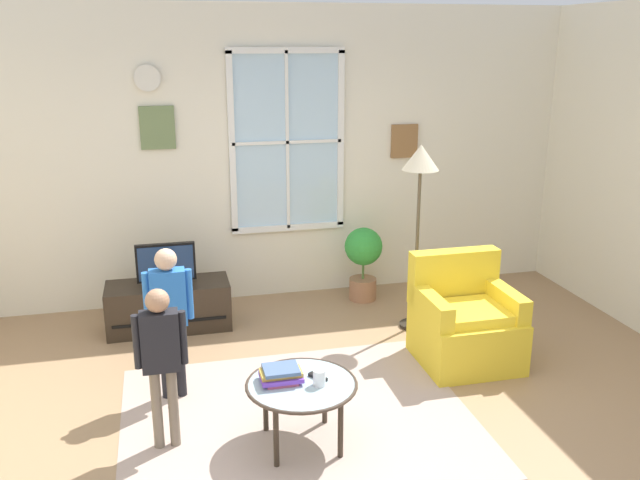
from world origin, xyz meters
The scene contains 15 objects.
ground_plane centered at (0.00, 0.00, -0.01)m, with size 6.90×5.98×0.02m, color #9E7A56.
back_wall centered at (0.01, 2.75, 1.45)m, with size 6.30×0.17×2.88m.
area_rug centered at (-0.14, 0.28, 0.00)m, with size 2.42×2.00×0.01m, color tan.
tv_stand centered at (-0.97, 2.06, 0.22)m, with size 1.10×0.46×0.43m.
television centered at (-0.97, 2.06, 0.63)m, with size 0.52×0.08×0.38m.
armchair centered at (1.37, 0.84, 0.33)m, with size 0.76×0.74×0.87m.
coffee_table centered at (-0.18, -0.03, 0.41)m, with size 0.72×0.72×0.44m.
book_stack centered at (-0.30, 0.02, 0.49)m, with size 0.27×0.19×0.10m.
cup centered at (-0.07, -0.08, 0.49)m, with size 0.08×0.08×0.11m, color white.
remote_near_books centered at (-0.25, 0.09, 0.45)m, with size 0.04×0.14×0.02m, color black.
remote_near_cup centered at (-0.06, 0.01, 0.45)m, with size 0.04×0.14×0.02m, color black.
person_black_shirt centered at (-1.04, 0.15, 0.68)m, with size 0.33×0.15×1.09m.
person_blue_shirt centered at (-0.97, 0.79, 0.72)m, with size 0.35×0.16×1.15m.
potted_plant_by_window centered at (0.97, 2.33, 0.46)m, with size 0.38×0.38×0.75m.
floor_lamp centered at (1.22, 1.56, 1.41)m, with size 0.32×0.32×1.69m.
Camera 1 is at (-0.97, -3.78, 2.54)m, focal length 37.59 mm.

